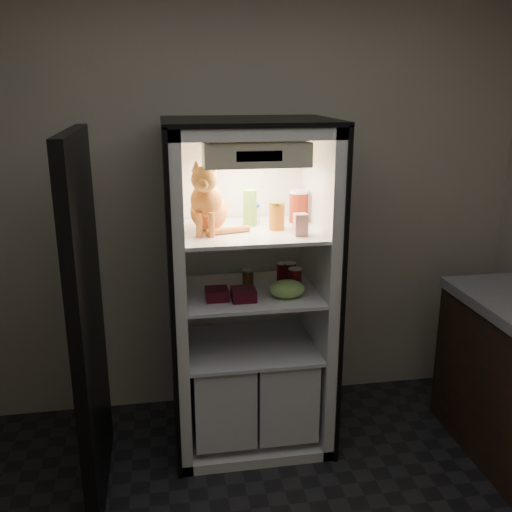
{
  "coord_description": "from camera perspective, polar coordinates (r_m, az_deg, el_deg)",
  "views": [
    {
      "loc": [
        -0.47,
        -1.64,
        2.05
      ],
      "look_at": [
        0.03,
        1.32,
        1.14
      ],
      "focal_mm": 40.0,
      "sensor_mm": 36.0,
      "label": 1
    }
  ],
  "objects": [
    {
      "name": "room_shell",
      "position": [
        1.76,
        6.11,
        2.7
      ],
      "size": [
        3.6,
        3.6,
        3.6
      ],
      "color": "white",
      "rests_on": "floor"
    },
    {
      "name": "pepper_jar",
      "position": [
        3.25,
        4.28,
        4.98
      ],
      "size": [
        0.11,
        0.11,
        0.18
      ],
      "color": "maroon",
      "rests_on": "refrigerator"
    },
    {
      "name": "grape_bag",
      "position": [
        3.08,
        3.11,
        -3.3
      ],
      "size": [
        0.2,
        0.14,
        0.1
      ],
      "primitive_type": "ellipsoid",
      "color": "#88C65C",
      "rests_on": "refrigerator"
    },
    {
      "name": "condiment_jar",
      "position": [
        3.27,
        -0.81,
        -2.11
      ],
      "size": [
        0.06,
        0.06,
        0.09
      ],
      "color": "brown",
      "rests_on": "refrigerator"
    },
    {
      "name": "soda_can_a",
      "position": [
        3.26,
        2.71,
        -1.81
      ],
      "size": [
        0.07,
        0.07,
        0.13
      ],
      "color": "black",
      "rests_on": "refrigerator"
    },
    {
      "name": "parmesan_shaker",
      "position": [
        3.16,
        -0.61,
        4.85
      ],
      "size": [
        0.08,
        0.08,
        0.2
      ],
      "color": "#258A27",
      "rests_on": "refrigerator"
    },
    {
      "name": "mayo_tub",
      "position": [
        3.21,
        -0.36,
        4.24
      ],
      "size": [
        0.08,
        0.08,
        0.11
      ],
      "color": "white",
      "rests_on": "refrigerator"
    },
    {
      "name": "soda_can_b",
      "position": [
        3.24,
        3.37,
        -1.85
      ],
      "size": [
        0.08,
        0.08,
        0.14
      ],
      "color": "black",
      "rests_on": "refrigerator"
    },
    {
      "name": "salsa_jar",
      "position": [
        3.08,
        2.1,
        4.03
      ],
      "size": [
        0.09,
        0.09,
        0.15
      ],
      "color": "maroon",
      "rests_on": "refrigerator"
    },
    {
      "name": "berry_box_left",
      "position": [
        3.06,
        -3.93,
        -3.82
      ],
      "size": [
        0.12,
        0.12,
        0.06
      ],
      "primitive_type": "cube",
      "color": "#530D1F",
      "rests_on": "refrigerator"
    },
    {
      "name": "fridge_door",
      "position": [
        2.92,
        -16.45,
        -6.68
      ],
      "size": [
        0.07,
        0.87,
        1.85
      ],
      "rotation": [
        0.0,
        0.0,
        0.01
      ],
      "color": "black",
      "rests_on": "floor"
    },
    {
      "name": "cream_carton",
      "position": [
        2.97,
        4.47,
        3.15
      ],
      "size": [
        0.07,
        0.07,
        0.11
      ],
      "primitive_type": "cube",
      "color": "white",
      "rests_on": "refrigerator"
    },
    {
      "name": "tabby_cat",
      "position": [
        3.02,
        -4.85,
        5.17
      ],
      "size": [
        0.33,
        0.39,
        0.4
      ],
      "rotation": [
        0.0,
        0.0,
        -0.2
      ],
      "color": "#D2511A",
      "rests_on": "refrigerator"
    },
    {
      "name": "refrigerator",
      "position": [
        3.31,
        -0.76,
        -5.47
      ],
      "size": [
        0.9,
        0.72,
        1.88
      ],
      "color": "white",
      "rests_on": "floor"
    },
    {
      "name": "soda_can_c",
      "position": [
        3.15,
        3.9,
        -2.43
      ],
      "size": [
        0.07,
        0.07,
        0.14
      ],
      "color": "black",
      "rests_on": "refrigerator"
    },
    {
      "name": "berry_box_right",
      "position": [
        3.04,
        -1.25,
        -3.85
      ],
      "size": [
        0.13,
        0.13,
        0.06
      ],
      "primitive_type": "cube",
      "color": "#530D1F",
      "rests_on": "refrigerator"
    }
  ]
}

